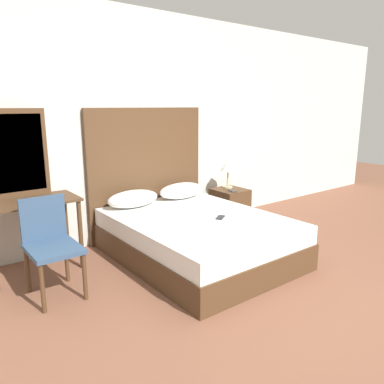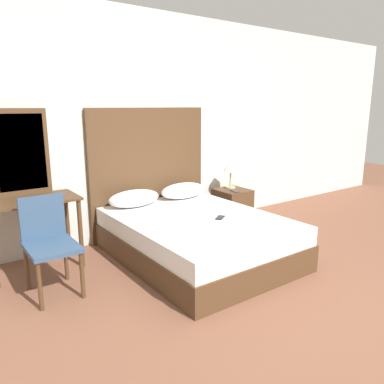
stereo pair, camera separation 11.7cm
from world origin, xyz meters
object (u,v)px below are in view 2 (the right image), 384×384
at_px(bed, 197,238).
at_px(table_lamp, 231,168).
at_px(phone_on_nightstand, 235,191).
at_px(nightstand, 232,207).
at_px(vanity_desk, 32,212).
at_px(phone_on_bed, 220,218).
at_px(chair, 48,239).

height_order(bed, table_lamp, table_lamp).
distance_m(bed, phone_on_nightstand, 1.22).
xyz_separation_m(nightstand, vanity_desk, (-2.58, 0.03, 0.35)).
xyz_separation_m(bed, phone_on_nightstand, (1.04, 0.57, 0.26)).
distance_m(phone_on_nightstand, vanity_desk, 2.52).
bearing_deg(bed, vanity_desk, 154.30).
bearing_deg(nightstand, phone_on_bed, -137.73).
xyz_separation_m(phone_on_bed, chair, (-1.64, 0.35, 0.02)).
bearing_deg(nightstand, bed, -148.44).
bearing_deg(chair, vanity_desk, 89.82).
bearing_deg(vanity_desk, phone_on_nightstand, -3.25).
xyz_separation_m(nightstand, table_lamp, (0.04, 0.09, 0.53)).
relative_size(nightstand, chair, 0.58).
bearing_deg(nightstand, phone_on_nightstand, -118.43).
bearing_deg(bed, table_lamp, 33.88).
xyz_separation_m(phone_on_nightstand, chair, (-2.52, -0.40, -0.01)).
height_order(phone_on_bed, nightstand, nightstand).
distance_m(nightstand, chair, 2.64).
bearing_deg(phone_on_nightstand, chair, -171.05).
height_order(nightstand, chair, chair).
relative_size(phone_on_bed, table_lamp, 0.43).
bearing_deg(nightstand, table_lamp, 67.71).
distance_m(phone_on_bed, vanity_desk, 1.87).
relative_size(nightstand, vanity_desk, 0.56).
xyz_separation_m(table_lamp, chair, (-2.61, -0.59, -0.29)).
distance_m(phone_on_bed, chair, 1.68).
relative_size(table_lamp, chair, 0.45).
bearing_deg(vanity_desk, nightstand, -0.76).
relative_size(phone_on_nightstand, chair, 0.20).
bearing_deg(phone_on_bed, nightstand, 42.27).
bearing_deg(phone_on_nightstand, vanity_desk, 176.75).
distance_m(table_lamp, phone_on_nightstand, 0.36).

